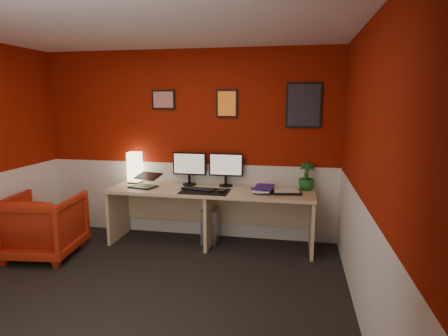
% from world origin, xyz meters
% --- Properties ---
extents(ground, '(4.00, 3.50, 0.01)m').
position_xyz_m(ground, '(0.00, 0.00, 0.00)').
color(ground, black).
rests_on(ground, ground).
extents(ceiling, '(4.00, 3.50, 0.01)m').
position_xyz_m(ceiling, '(0.00, 0.00, 2.50)').
color(ceiling, white).
rests_on(ceiling, ground).
extents(wall_back, '(4.00, 0.01, 2.50)m').
position_xyz_m(wall_back, '(0.00, 1.75, 1.25)').
color(wall_back, maroon).
rests_on(wall_back, ground).
extents(wall_right, '(0.01, 3.50, 2.50)m').
position_xyz_m(wall_right, '(2.00, 0.00, 1.25)').
color(wall_right, maroon).
rests_on(wall_right, ground).
extents(wainscot_back, '(4.00, 0.01, 1.00)m').
position_xyz_m(wainscot_back, '(0.00, 1.75, 0.50)').
color(wainscot_back, silver).
rests_on(wainscot_back, ground).
extents(wainscot_right, '(0.01, 3.50, 1.00)m').
position_xyz_m(wainscot_right, '(2.00, 0.00, 0.50)').
color(wainscot_right, silver).
rests_on(wainscot_right, ground).
extents(desk, '(2.60, 0.65, 0.73)m').
position_xyz_m(desk, '(0.38, 1.41, 0.36)').
color(desk, tan).
rests_on(desk, ground).
extents(shoji_lamp, '(0.16, 0.16, 0.40)m').
position_xyz_m(shoji_lamp, '(-0.72, 1.62, 0.93)').
color(shoji_lamp, '#FFE5B2').
rests_on(shoji_lamp, desk).
extents(laptop, '(0.38, 0.31, 0.22)m').
position_xyz_m(laptop, '(-0.50, 1.37, 0.84)').
color(laptop, black).
rests_on(laptop, desk).
extents(monitor_left, '(0.45, 0.06, 0.58)m').
position_xyz_m(monitor_left, '(0.05, 1.62, 1.02)').
color(monitor_left, black).
rests_on(monitor_left, desk).
extents(monitor_right, '(0.45, 0.06, 0.58)m').
position_xyz_m(monitor_right, '(0.54, 1.64, 1.02)').
color(monitor_right, black).
rests_on(monitor_right, desk).
extents(desk_mat, '(0.60, 0.38, 0.01)m').
position_xyz_m(desk_mat, '(0.34, 1.29, 0.73)').
color(desk_mat, black).
rests_on(desk_mat, desk).
extents(keyboard, '(0.44, 0.24, 0.02)m').
position_xyz_m(keyboard, '(0.24, 1.35, 0.74)').
color(keyboard, black).
rests_on(keyboard, desk_mat).
extents(mouse, '(0.08, 0.11, 0.03)m').
position_xyz_m(mouse, '(0.56, 1.28, 0.75)').
color(mouse, black).
rests_on(mouse, desk_mat).
extents(book_bottom, '(0.27, 0.32, 0.03)m').
position_xyz_m(book_bottom, '(0.91, 1.39, 0.74)').
color(book_bottom, '#361E89').
rests_on(book_bottom, desk).
extents(book_middle, '(0.25, 0.32, 0.02)m').
position_xyz_m(book_middle, '(0.95, 1.37, 0.77)').
color(book_middle, silver).
rests_on(book_middle, book_bottom).
extents(book_top, '(0.25, 0.32, 0.03)m').
position_xyz_m(book_top, '(0.95, 1.40, 0.79)').
color(book_top, '#361E89').
rests_on(book_top, book_middle).
extents(zen_tray, '(0.38, 0.30, 0.03)m').
position_xyz_m(zen_tray, '(1.33, 1.40, 0.74)').
color(zen_tray, black).
rests_on(zen_tray, desk).
extents(potted_plant, '(0.22, 0.22, 0.35)m').
position_xyz_m(potted_plant, '(1.57, 1.62, 0.91)').
color(potted_plant, '#19591E').
rests_on(potted_plant, desk).
extents(pc_tower, '(0.21, 0.46, 0.45)m').
position_xyz_m(pc_tower, '(0.36, 1.57, 0.23)').
color(pc_tower, '#99999E').
rests_on(pc_tower, ground).
extents(armchair, '(0.89, 0.91, 0.75)m').
position_xyz_m(armchair, '(-1.50, 0.70, 0.37)').
color(armchair, '#B02811').
rests_on(armchair, ground).
extents(art_left, '(0.32, 0.02, 0.26)m').
position_xyz_m(art_left, '(-0.32, 1.74, 1.85)').
color(art_left, red).
rests_on(art_left, wall_back).
extents(art_center, '(0.28, 0.02, 0.36)m').
position_xyz_m(art_center, '(0.54, 1.74, 1.80)').
color(art_center, orange).
rests_on(art_center, wall_back).
extents(art_right, '(0.44, 0.02, 0.56)m').
position_xyz_m(art_right, '(1.51, 1.74, 1.78)').
color(art_right, black).
rests_on(art_right, wall_back).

